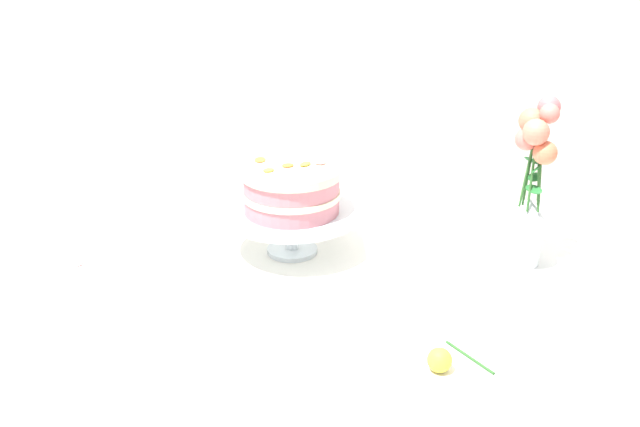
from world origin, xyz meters
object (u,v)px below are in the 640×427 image
flower_vase (532,188)px  fallen_rose (441,360)px  dining_table (338,315)px  cake_stand (292,218)px  layer_cake (291,189)px

flower_vase → fallen_rose: 0.49m
dining_table → cake_stand: 0.23m
cake_stand → fallen_rose: cake_stand is taller
cake_stand → flower_vase: size_ratio=0.81×
flower_vase → cake_stand: bearing=-174.2°
flower_vase → fallen_rose: flower_vase is taller
dining_table → fallen_rose: bearing=-52.9°
layer_cake → flower_vase: (0.49, 0.05, 0.02)m
dining_table → cake_stand: cake_stand is taller
dining_table → flower_vase: 0.48m
dining_table → flower_vase: (0.37, 0.14, 0.26)m
dining_table → flower_vase: flower_vase is taller
fallen_rose → flower_vase: bearing=70.9°
fallen_rose → layer_cake: bearing=131.6°
dining_table → layer_cake: bearing=142.8°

